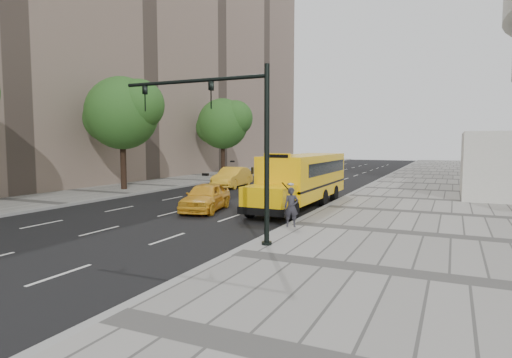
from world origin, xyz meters
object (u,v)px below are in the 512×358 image
at_px(traffic_signal, 231,132).
at_px(pedestrian, 291,207).
at_px(tree_b, 123,112).
at_px(taxi_near, 206,197).
at_px(taxi_far, 232,177).
at_px(tree_c, 224,123).
at_px(school_bus, 304,176).

bearing_deg(traffic_signal, pedestrian, 72.33).
relative_size(tree_b, pedestrian, 5.18).
height_order(taxi_near, taxi_far, taxi_far).
height_order(tree_c, traffic_signal, tree_c).
distance_m(tree_b, school_bus, 15.56).
height_order(tree_b, school_bus, tree_b).
relative_size(taxi_far, traffic_signal, 0.79).
xyz_separation_m(pedestrian, traffic_signal, (-1.08, -3.40, 3.10)).
bearing_deg(tree_b, taxi_far, 43.46).
bearing_deg(taxi_far, tree_c, 117.88).
distance_m(tree_b, pedestrian, 19.34).
xyz_separation_m(school_bus, traffic_signal, (0.69, -10.29, 2.33)).
distance_m(tree_b, tree_c, 15.59).
relative_size(tree_b, taxi_near, 1.92).
xyz_separation_m(tree_b, taxi_near, (10.68, -5.60, -5.22)).
bearing_deg(school_bus, tree_b, 174.14).
relative_size(taxi_near, pedestrian, 2.70).
height_order(tree_b, pedestrian, tree_b).
distance_m(tree_c, taxi_near, 24.26).
xyz_separation_m(school_bus, pedestrian, (1.77, -6.90, -0.78)).
bearing_deg(pedestrian, traffic_signal, -127.40).
height_order(tree_b, taxi_far, tree_b).
height_order(taxi_far, traffic_signal, traffic_signal).
bearing_deg(school_bus, tree_c, 131.02).
height_order(tree_c, pedestrian, tree_c).
bearing_deg(tree_b, traffic_signal, -37.18).
bearing_deg(taxi_far, school_bus, -45.36).
relative_size(pedestrian, traffic_signal, 0.26).
relative_size(taxi_far, pedestrian, 3.02).
relative_size(tree_c, taxi_near, 1.87).
height_order(school_bus, taxi_near, school_bus).
bearing_deg(school_bus, pedestrian, -75.58).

